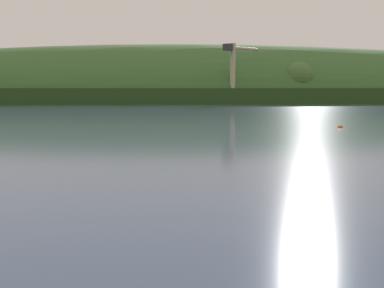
# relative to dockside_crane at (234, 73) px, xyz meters

# --- Properties ---
(far_shoreline_hill) EXTENTS (520.47, 124.71, 48.71)m
(far_shoreline_hill) POSITION_rel_dockside_crane_xyz_m (-11.92, 40.91, -10.64)
(far_shoreline_hill) COLOR #27431B
(far_shoreline_hill) RESTS_ON ground
(dockside_crane) EXTENTS (14.60, 13.61, 21.50)m
(dockside_crane) POSITION_rel_dockside_crane_xyz_m (0.00, 0.00, 0.00)
(dockside_crane) COLOR #4C4C51
(dockside_crane) RESTS_ON ground
(mooring_buoy_foreground) EXTENTS (0.71, 0.71, 0.79)m
(mooring_buoy_foreground) POSITION_rel_dockside_crane_xyz_m (-2.22, -128.85, -10.93)
(mooring_buoy_foreground) COLOR #EA5B19
(mooring_buoy_foreground) RESTS_ON ground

